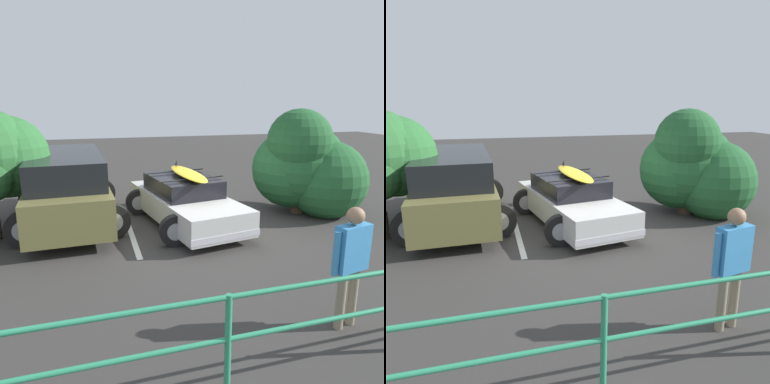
# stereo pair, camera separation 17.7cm
# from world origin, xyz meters

# --- Properties ---
(ground_plane) EXTENTS (44.00, 44.00, 0.02)m
(ground_plane) POSITION_xyz_m (0.00, 0.00, -0.01)
(ground_plane) COLOR #383533
(ground_plane) RESTS_ON ground
(parking_stripe) EXTENTS (0.12, 3.68, 0.00)m
(parking_stripe) POSITION_xyz_m (1.57, -0.57, 0.00)
(parking_stripe) COLOR silver
(parking_stripe) RESTS_ON ground
(sedan_car) EXTENTS (2.69, 4.17, 1.44)m
(sedan_car) POSITION_xyz_m (0.20, -0.61, 0.57)
(sedan_car) COLOR silver
(sedan_car) RESTS_ON ground
(suv_car) EXTENTS (2.72, 4.85, 1.74)m
(suv_car) POSITION_xyz_m (2.95, -1.44, 0.90)
(suv_car) COLOR brown
(suv_car) RESTS_ON ground
(person_bystander) EXTENTS (0.64, 0.28, 1.68)m
(person_bystander) POSITION_xyz_m (-0.81, 4.15, 1.01)
(person_bystander) COLOR gray
(person_bystander) RESTS_ON ground
(bush_near_left) EXTENTS (2.82, 2.67, 2.88)m
(bush_near_left) POSITION_xyz_m (-3.13, -0.71, 1.24)
(bush_near_left) COLOR #4C3828
(bush_near_left) RESTS_ON ground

